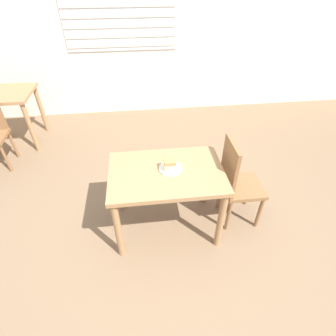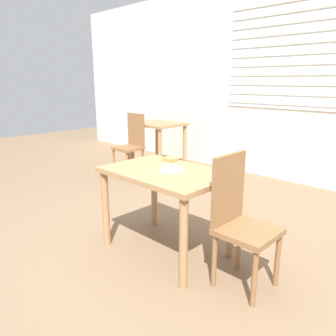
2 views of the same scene
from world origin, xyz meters
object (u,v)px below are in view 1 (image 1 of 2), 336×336
chair_near_window (237,182)px  plate (171,169)px  cake_slice (170,164)px  dining_table_near (166,181)px  dining_table_far (6,103)px

chair_near_window → plate: (-0.63, -0.01, 0.23)m
cake_slice → dining_table_near: bearing=-152.3°
chair_near_window → plate: bearing=90.5°
dining_table_far → chair_near_window: size_ratio=0.81×
chair_near_window → plate: size_ratio=4.53×
chair_near_window → cake_slice: (-0.64, -0.02, 0.28)m
dining_table_near → dining_table_far: (-1.97, 1.82, 0.01)m
dining_table_near → chair_near_window: chair_near_window is taller
dining_table_far → chair_near_window: 3.19m
dining_table_far → cake_slice: 2.70m
chair_near_window → cake_slice: size_ratio=9.41×
chair_near_window → plate: chair_near_window is taller
dining_table_near → cake_slice: cake_slice is taller
dining_table_near → dining_table_far: bearing=137.3°
chair_near_window → cake_slice: bearing=91.4°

